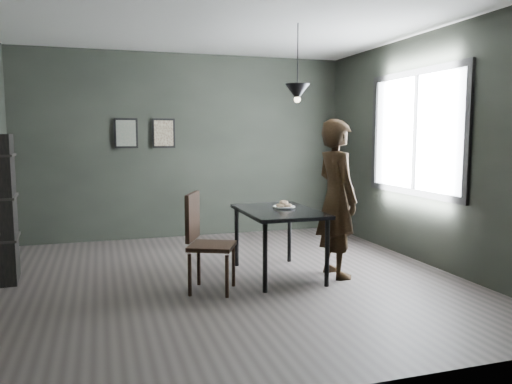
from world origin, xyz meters
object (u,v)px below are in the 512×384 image
object	(u,v)px
white_plate	(284,208)
wood_chair	(203,236)
shelf_unit	(0,209)
woman	(337,199)
cafe_table	(279,217)
pendant_lamp	(297,92)

from	to	relation	value
white_plate	wood_chair	world-z (taller)	wood_chair
white_plate	shelf_unit	size ratio (longest dim) A/B	0.15
white_plate	woman	bearing A→B (deg)	-28.98
woman	shelf_unit	size ratio (longest dim) A/B	1.10
white_plate	shelf_unit	world-z (taller)	shelf_unit
woman	wood_chair	xyz separation A→B (m)	(-1.53, -0.10, -0.31)
woman	wood_chair	world-z (taller)	woman
shelf_unit	cafe_table	bearing A→B (deg)	-16.82
cafe_table	white_plate	distance (m)	0.16
cafe_table	wood_chair	world-z (taller)	wood_chair
woman	shelf_unit	world-z (taller)	woman
cafe_table	shelf_unit	bearing A→B (deg)	167.06
woman	wood_chair	distance (m)	1.56
shelf_unit	pendant_lamp	distance (m)	3.46
cafe_table	woman	distance (m)	0.67
wood_chair	pendant_lamp	bearing A→B (deg)	43.38
cafe_table	shelf_unit	world-z (taller)	shelf_unit
cafe_table	white_plate	xyz separation A→B (m)	(0.10, 0.09, 0.08)
cafe_table	pendant_lamp	xyz separation A→B (m)	(0.25, 0.10, 1.38)
woman	shelf_unit	xyz separation A→B (m)	(-3.53, 0.87, -0.08)
cafe_table	shelf_unit	xyz separation A→B (m)	(-2.92, 0.67, 0.12)
wood_chair	woman	bearing A→B (deg)	28.43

